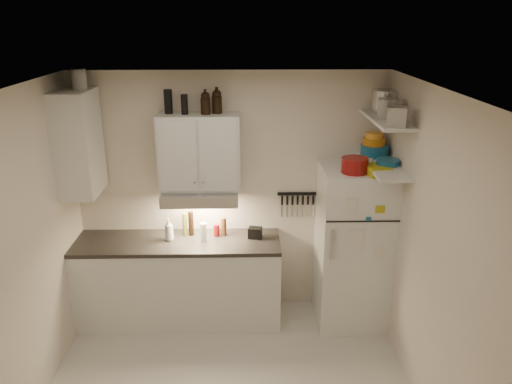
{
  "coord_description": "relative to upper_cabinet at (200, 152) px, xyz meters",
  "views": [
    {
      "loc": [
        0.15,
        -3.46,
        3.09
      ],
      "look_at": [
        0.25,
        0.9,
        1.55
      ],
      "focal_mm": 35.0,
      "sensor_mm": 36.0,
      "label": 1
    }
  ],
  "objects": [
    {
      "name": "base_cabinet",
      "position": [
        -0.25,
        -0.14,
        -1.39
      ],
      "size": [
        2.1,
        0.6,
        0.88
      ],
      "primitive_type": "cube",
      "color": "white",
      "rests_on": "floor"
    },
    {
      "name": "upper_cabinet",
      "position": [
        0.0,
        0.0,
        0.0
      ],
      "size": [
        0.8,
        0.33,
        0.75
      ],
      "primitive_type": "cube",
      "color": "white",
      "rests_on": "back_wall"
    },
    {
      "name": "vinegar_bottle",
      "position": [
        -0.12,
        0.01,
        -0.77
      ],
      "size": [
        0.06,
        0.06,
        0.27
      ],
      "primitive_type": "cylinder",
      "rotation": [
        0.0,
        0.0,
        -0.0
      ],
      "color": "black",
      "rests_on": "countertop"
    },
    {
      "name": "tin_b",
      "position": [
        1.73,
        -0.66,
        0.47
      ],
      "size": [
        0.2,
        0.2,
        0.16
      ],
      "primitive_type": "cube",
      "rotation": [
        0.0,
        0.0,
        -0.28
      ],
      "color": "#AAAAAD",
      "rests_on": "shelf_hi"
    },
    {
      "name": "shelf_lo",
      "position": [
        1.75,
        -0.31,
        -0.07
      ],
      "size": [
        0.3,
        0.95,
        0.03
      ],
      "primitive_type": "cube",
      "color": "white",
      "rests_on": "right_wall"
    },
    {
      "name": "pepper_mill",
      "position": [
        0.22,
        -0.01,
        -0.81
      ],
      "size": [
        0.07,
        0.07,
        0.2
      ],
      "primitive_type": "cylinder",
      "rotation": [
        0.0,
        0.0,
        -0.13
      ],
      "color": "brown",
      "rests_on": "countertop"
    },
    {
      "name": "bowl_yellow",
      "position": [
        1.73,
        -0.0,
        0.15
      ],
      "size": [
        0.17,
        0.17,
        0.06
      ],
      "primitive_type": "cylinder",
      "color": "orange",
      "rests_on": "bowl_orange"
    },
    {
      "name": "left_wall",
      "position": [
        -1.31,
        -1.33,
        -0.53
      ],
      "size": [
        0.02,
        3.0,
        2.6
      ],
      "primitive_type": "cube",
      "color": "beige",
      "rests_on": "ground"
    },
    {
      "name": "side_cabinet",
      "position": [
        -1.14,
        -0.14,
        0.12
      ],
      "size": [
        0.33,
        0.55,
        1.0
      ],
      "primitive_type": "cube",
      "color": "white",
      "rests_on": "left_wall"
    },
    {
      "name": "back_wall",
      "position": [
        0.3,
        0.18,
        -0.53
      ],
      "size": [
        3.2,
        0.02,
        2.6
      ],
      "primitive_type": "cube",
      "color": "beige",
      "rests_on": "ground"
    },
    {
      "name": "oil_bottle",
      "position": [
        -0.18,
        0.01,
        -0.78
      ],
      "size": [
        0.06,
        0.06,
        0.24
      ],
      "primitive_type": "cylinder",
      "rotation": [
        0.0,
        0.0,
        0.33
      ],
      "color": "#676A1A",
      "rests_on": "countertop"
    },
    {
      "name": "bowl_orange",
      "position": [
        1.73,
        -0.0,
        0.09
      ],
      "size": [
        0.22,
        0.22,
        0.07
      ],
      "primitive_type": "cylinder",
      "color": "orange",
      "rests_on": "bowl_teal"
    },
    {
      "name": "fridge",
      "position": [
        1.55,
        -0.18,
        -0.98
      ],
      "size": [
        0.7,
        0.68,
        1.7
      ],
      "primitive_type": "cube",
      "color": "white",
      "rests_on": "floor"
    },
    {
      "name": "growler_a",
      "position": [
        0.08,
        -0.02,
        0.49
      ],
      "size": [
        0.11,
        0.11,
        0.22
      ],
      "primitive_type": null,
      "rotation": [
        0.0,
        0.0,
        -0.24
      ],
      "color": "black",
      "rests_on": "upper_cabinet"
    },
    {
      "name": "knife_strip",
      "position": [
        1.0,
        0.15,
        -0.51
      ],
      "size": [
        0.42,
        0.02,
        0.03
      ],
      "primitive_type": "cube",
      "color": "black",
      "rests_on": "back_wall"
    },
    {
      "name": "stock_pot",
      "position": [
        1.83,
        0.02,
        0.49
      ],
      "size": [
        0.34,
        0.34,
        0.21
      ],
      "primitive_type": "cylinder",
      "rotation": [
        0.0,
        0.0,
        -0.21
      ],
      "color": "silver",
      "rests_on": "shelf_hi"
    },
    {
      "name": "bowl_teal",
      "position": [
        1.74,
        -0.02,
        0.01
      ],
      "size": [
        0.28,
        0.28,
        0.11
      ],
      "primitive_type": "cylinder",
      "color": "#17587F",
      "rests_on": "shelf_lo"
    },
    {
      "name": "side_jar",
      "position": [
        -1.09,
        -0.05,
        0.72
      ],
      "size": [
        0.16,
        0.16,
        0.18
      ],
      "primitive_type": "cylinder",
      "rotation": [
        0.0,
        0.0,
        -0.16
      ],
      "color": "silver",
      "rests_on": "side_cabinet"
    },
    {
      "name": "tin_a",
      "position": [
        1.75,
        -0.34,
        0.48
      ],
      "size": [
        0.21,
        0.2,
        0.18
      ],
      "primitive_type": "cube",
      "rotation": [
        0.0,
        0.0,
        -0.25
      ],
      "color": "#AAAAAD",
      "rests_on": "shelf_hi"
    },
    {
      "name": "soap_bottle",
      "position": [
        -0.33,
        -0.11,
        -0.77
      ],
      "size": [
        0.13,
        0.13,
        0.26
      ],
      "primitive_type": "imported",
      "rotation": [
        0.0,
        0.0,
        0.39
      ],
      "color": "white",
      "rests_on": "countertop"
    },
    {
      "name": "thermos_b",
      "position": [
        -0.28,
        0.03,
        0.49
      ],
      "size": [
        0.08,
        0.08,
        0.23
      ],
      "primitive_type": "cylinder",
      "rotation": [
        0.0,
        0.0,
        -0.02
      ],
      "color": "black",
      "rests_on": "upper_cabinet"
    },
    {
      "name": "book_stack",
      "position": [
        1.68,
        -0.39,
        -0.08
      ],
      "size": [
        0.24,
        0.28,
        0.08
      ],
      "primitive_type": "cube",
      "rotation": [
        0.0,
        0.0,
        0.17
      ],
      "color": "#AFA215",
      "rests_on": "fridge"
    },
    {
      "name": "growler_b",
      "position": [
        0.18,
        0.03,
        0.49
      ],
      "size": [
        0.1,
        0.1,
        0.23
      ],
      "primitive_type": null,
      "rotation": [
        0.0,
        0.0,
        -0.01
      ],
      "color": "black",
      "rests_on": "upper_cabinet"
    },
    {
      "name": "range_hood",
      "position": [
        0.0,
        -0.06,
        -0.44
      ],
      "size": [
        0.76,
        0.46,
        0.12
      ],
      "primitive_type": "cube",
      "color": "silver",
      "rests_on": "back_wall"
    },
    {
      "name": "ceiling",
      "position": [
        0.3,
        -1.33,
        0.78
      ],
      "size": [
        3.2,
        3.0,
        0.02
      ],
      "primitive_type": "cube",
      "color": "silver",
      "rests_on": "ground"
    },
    {
      "name": "caddy",
      "position": [
        0.55,
        -0.08,
        -0.85
      ],
      "size": [
        0.15,
        0.13,
        0.12
      ],
      "primitive_type": "cube",
      "rotation": [
        0.0,
        0.0,
        -0.24
      ],
      "color": "black",
      "rests_on": "countertop"
    },
    {
      "name": "dutch_oven",
      "position": [
        1.48,
        -0.33,
        -0.05
      ],
      "size": [
        0.26,
        0.26,
        0.14
      ],
      "primitive_type": "cylinder",
      "rotation": [
        0.0,
        0.0,
        -0.03
      ],
      "color": "maroon",
      "rests_on": "fridge"
    },
    {
      "name": "thermos_a",
      "position": [
        -0.12,
        -0.02,
        0.47
      ],
      "size": [
        0.08,
        0.08,
        0.19
      ],
      "primitive_type": "cylinder",
      "rotation": [
        0.0,
        0.0,
        -0.3
      ],
      "color": "black",
      "rests_on": "upper_cabinet"
    },
    {
      "name": "red_jar",
      "position": [
        0.15,
        -0.02,
        -0.84
      ],
      "size": [
        0.07,
        0.07,
        0.13
      ],
      "primitive_type": "cylinder",
      "rotation": [
        0.0,
        0.0,
        0.06
      ],
      "color": "maroon",
      "rests_on": "countertop"
    },
    {
      "name": "spice_jar",
      "position": [
        1.67,
        -0.16,
        -0.08
      ],
      "size": [
        0.06,
        0.06,
        0.09
      ],
      "primitive_type": "cylinder",
      "rotation": [
        0.0,
        0.0,
        0.27
      ],
      "color": "silver",
      "rests_on": "fridge"
    },
    {
      "name": "plates",
      "position": [
        1.79,
        -0.34,
        -0.02
      ],
      "size": [
        0.22,
        0.22,
        0.05
      ],
      "primitive_type": "cylinder",
      "rotation": [
        0.0,
        0.0,
        0.03
      ],
      "color": "#17587F",
      "rests_on": "shelf_lo"
    },
    {
      "name": "countertop",
      "position": [
        -0.25,
        -0.14,
        -0.93
      ],
      "size": [
        2.1,
        0.62,
        0.04
      ],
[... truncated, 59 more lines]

